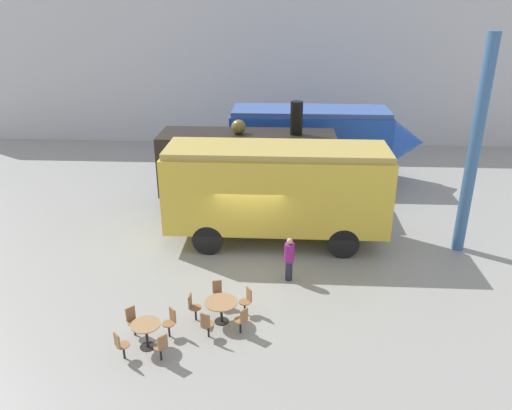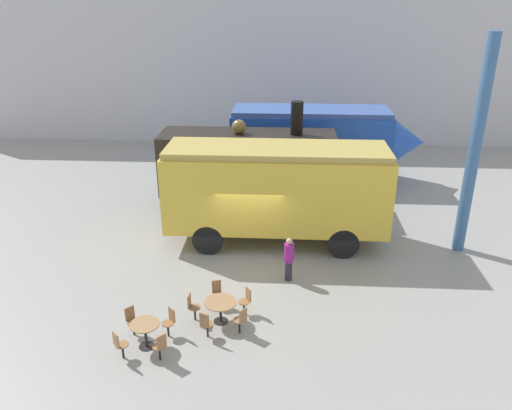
% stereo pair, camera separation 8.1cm
% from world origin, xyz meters
% --- Properties ---
extents(ground_plane, '(80.00, 80.00, 0.00)m').
position_xyz_m(ground_plane, '(0.00, 0.00, 0.00)').
color(ground_plane, gray).
extents(backdrop_wall, '(44.00, 0.15, 9.00)m').
position_xyz_m(backdrop_wall, '(0.00, 15.63, 4.50)').
color(backdrop_wall, silver).
rests_on(backdrop_wall, ground_plane).
extents(streamlined_locomotive, '(9.84, 2.82, 3.79)m').
position_xyz_m(streamlined_locomotive, '(3.29, 8.55, 2.20)').
color(streamlined_locomotive, blue).
rests_on(streamlined_locomotive, ground_plane).
extents(steam_locomotive, '(7.84, 2.46, 4.85)m').
position_xyz_m(steam_locomotive, '(-0.41, 4.88, 2.06)').
color(steam_locomotive, black).
rests_on(steam_locomotive, ground_plane).
extents(passenger_coach_vintage, '(8.42, 2.62, 3.90)m').
position_xyz_m(passenger_coach_vintage, '(0.95, 1.13, 2.30)').
color(passenger_coach_vintage, gold).
rests_on(passenger_coach_vintage, ground_plane).
extents(cafe_table_near, '(0.98, 0.98, 0.70)m').
position_xyz_m(cafe_table_near, '(-0.56, -4.31, 0.58)').
color(cafe_table_near, black).
rests_on(cafe_table_near, ground_plane).
extents(cafe_table_mid, '(0.82, 0.82, 0.77)m').
position_xyz_m(cafe_table_mid, '(-2.48, -5.59, 0.59)').
color(cafe_table_mid, black).
rests_on(cafe_table_mid, ground_plane).
extents(cafe_chair_0, '(0.41, 0.40, 0.87)m').
position_xyz_m(cafe_chair_0, '(0.10, -4.85, 0.51)').
color(cafe_chair_0, black).
rests_on(cafe_chair_0, ground_plane).
extents(cafe_chair_1, '(0.40, 0.39, 0.87)m').
position_xyz_m(cafe_chair_1, '(0.16, -3.84, 0.51)').
color(cafe_chair_1, black).
rests_on(cafe_chair_1, ground_plane).
extents(cafe_chair_2, '(0.36, 0.38, 0.87)m').
position_xyz_m(cafe_chair_2, '(-0.78, -3.48, 0.51)').
color(cafe_chair_2, black).
rests_on(cafe_chair_2, ground_plane).
extents(cafe_chair_3, '(0.36, 0.36, 0.87)m').
position_xyz_m(cafe_chair_3, '(-1.42, -4.26, 0.51)').
color(cafe_chair_3, black).
rests_on(cafe_chair_3, ground_plane).
extents(cafe_chair_4, '(0.38, 0.39, 0.87)m').
position_xyz_m(cafe_chair_4, '(-0.88, -5.11, 0.51)').
color(cafe_chair_4, black).
rests_on(cafe_chair_4, ground_plane).
extents(cafe_chair_5, '(0.40, 0.40, 0.87)m').
position_xyz_m(cafe_chair_5, '(-3.04, -5.03, 0.51)').
color(cafe_chair_5, black).
rests_on(cafe_chair_5, ground_plane).
extents(cafe_chair_6, '(0.40, 0.40, 0.87)m').
position_xyz_m(cafe_chair_6, '(-3.04, -6.14, 0.51)').
color(cafe_chair_6, black).
rests_on(cafe_chair_6, ground_plane).
extents(cafe_chair_7, '(0.40, 0.40, 0.87)m').
position_xyz_m(cafe_chair_7, '(-1.93, -6.15, 0.51)').
color(cafe_chair_7, black).
rests_on(cafe_chair_7, ground_plane).
extents(cafe_chair_8, '(0.40, 0.40, 0.87)m').
position_xyz_m(cafe_chair_8, '(-1.93, -5.04, 0.51)').
color(cafe_chair_8, black).
rests_on(cafe_chair_8, ground_plane).
extents(visitor_person, '(0.34, 0.34, 1.59)m').
position_xyz_m(visitor_person, '(1.46, -1.78, 0.86)').
color(visitor_person, '#262633').
rests_on(visitor_person, ground_plane).
extents(support_pillar, '(0.44, 0.44, 8.00)m').
position_xyz_m(support_pillar, '(8.00, 0.90, 4.00)').
color(support_pillar, '#386093').
rests_on(support_pillar, ground_plane).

